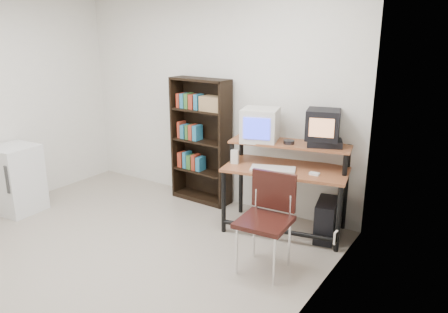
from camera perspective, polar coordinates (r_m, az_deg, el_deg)
The scene contains 17 objects.
floor at distance 4.57m, azimuth -16.26°, elevation -12.84°, with size 4.00×4.00×0.01m, color #A19686.
back_wall at distance 5.56m, azimuth -1.63°, elevation 7.35°, with size 4.00×0.01×2.60m, color silver.
right_wall at distance 2.90m, azimuth 8.50°, elevation -1.50°, with size 0.01×4.00×2.60m, color silver.
computer_desk at distance 4.78m, azimuth 8.19°, elevation -1.77°, with size 1.41×0.90×0.98m.
crt_monitor at distance 4.84m, azimuth 4.76°, elevation 4.13°, with size 0.48×0.48×0.37m.
vcr at distance 4.73m, azimuth 12.97°, elevation 1.69°, with size 0.36×0.26×0.08m, color black.
crt_tv at distance 4.70m, azimuth 12.80°, elevation 4.09°, with size 0.41×0.41×0.32m.
cd_spindle at distance 4.75m, azimuth 8.48°, elevation 1.80°, with size 0.12×0.12×0.05m, color #26262B.
keyboard at distance 4.66m, azimuth 6.41°, elevation -1.70°, with size 0.47×0.21×0.04m, color beige.
mousepad at distance 4.59m, azimuth 11.63°, elevation -2.44°, with size 0.22×0.18×0.01m, color black.
mouse at distance 4.57m, azimuth 11.72°, elevation -2.27°, with size 0.10×0.06×0.03m, color white.
desk_speaker at distance 4.83m, azimuth 1.43°, elevation -0.09°, with size 0.08×0.07×0.17m, color beige.
pc_tower at distance 4.84m, azimuth 13.18°, elevation -8.03°, with size 0.20×0.45×0.42m, color black.
school_chair at distance 4.06m, azimuth 5.74°, elevation -7.14°, with size 0.48×0.48×0.91m.
bookshelf at distance 5.57m, azimuth -2.91°, elevation 2.35°, with size 0.80×0.29×1.59m.
mini_fridge at distance 5.88m, azimuth -25.46°, elevation -2.69°, with size 0.52×0.52×0.83m.
wall_outlet at distance 4.28m, azimuth 14.38°, elevation -10.21°, with size 0.02×0.08×0.12m, color beige.
Camera 1 is at (3.13, -2.52, 2.19)m, focal length 35.00 mm.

